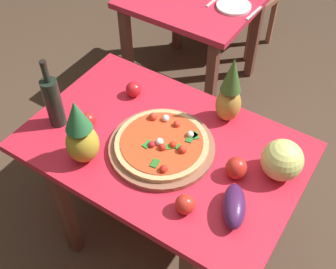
{
  "coord_description": "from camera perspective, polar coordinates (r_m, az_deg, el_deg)",
  "views": [
    {
      "loc": [
        0.69,
        -1.03,
        2.15
      ],
      "look_at": [
        0.01,
        0.02,
        0.79
      ],
      "focal_mm": 45.05,
      "sensor_mm": 36.0,
      "label": 1
    }
  ],
  "objects": [
    {
      "name": "ground_plane",
      "position": [
        2.48,
        -0.51,
        -12.7
      ],
      "size": [
        10.0,
        10.0,
        0.0
      ],
      "primitive_type": "plane",
      "color": "#4C3828"
    },
    {
      "name": "display_table",
      "position": [
        1.95,
        -0.63,
        -3.18
      ],
      "size": [
        1.23,
        0.8,
        0.74
      ],
      "color": "brown",
      "rests_on": "ground_plane"
    },
    {
      "name": "background_table",
      "position": [
        2.97,
        3.55,
        16.26
      ],
      "size": [
        0.84,
        0.77,
        0.74
      ],
      "color": "brown",
      "rests_on": "ground_plane"
    },
    {
      "name": "pizza_board",
      "position": [
        1.85,
        -0.84,
        -1.75
      ],
      "size": [
        0.47,
        0.47,
        0.02
      ],
      "primitive_type": "cylinder",
      "color": "brown",
      "rests_on": "display_table"
    },
    {
      "name": "pizza",
      "position": [
        1.83,
        -0.77,
        -1.2
      ],
      "size": [
        0.41,
        0.41,
        0.05
      ],
      "color": "tan",
      "rests_on": "pizza_board"
    },
    {
      "name": "wine_bottle",
      "position": [
        1.94,
        -15.27,
        4.37
      ],
      "size": [
        0.08,
        0.08,
        0.35
      ],
      "color": "black",
      "rests_on": "display_table"
    },
    {
      "name": "pineapple_left",
      "position": [
        1.9,
        8.36,
        5.54
      ],
      "size": [
        0.12,
        0.12,
        0.35
      ],
      "color": "#AD8336",
      "rests_on": "display_table"
    },
    {
      "name": "pineapple_right",
      "position": [
        1.75,
        -11.74,
        -0.01
      ],
      "size": [
        0.14,
        0.14,
        0.33
      ],
      "color": "#B1982B",
      "rests_on": "display_table"
    },
    {
      "name": "melon",
      "position": [
        1.77,
        15.18,
        -3.36
      ],
      "size": [
        0.17,
        0.17,
        0.17
      ],
      "primitive_type": "sphere",
      "color": "#DCDF76",
      "rests_on": "display_table"
    },
    {
      "name": "bell_pepper",
      "position": [
        1.75,
        9.21,
        -4.5
      ],
      "size": [
        0.09,
        0.09,
        0.1
      ],
      "primitive_type": "ellipsoid",
      "color": "red",
      "rests_on": "display_table"
    },
    {
      "name": "eggplant",
      "position": [
        1.65,
        8.92,
        -9.53
      ],
      "size": [
        0.17,
        0.22,
        0.09
      ],
      "primitive_type": "ellipsoid",
      "rotation": [
        0.0,
        0.0,
        2.02
      ],
      "color": "#451B4A",
      "rests_on": "display_table"
    },
    {
      "name": "tomato_near_board",
      "position": [
        1.64,
        2.33,
        -9.42
      ],
      "size": [
        0.08,
        0.08,
        0.08
      ],
      "primitive_type": "sphere",
      "color": "red",
      "rests_on": "display_table"
    },
    {
      "name": "tomato_beside_pepper",
      "position": [
        2.08,
        -4.69,
        6.12
      ],
      "size": [
        0.08,
        0.08,
        0.08
      ],
      "primitive_type": "sphere",
      "color": "red",
      "rests_on": "display_table"
    },
    {
      "name": "tomato_by_bottle",
      "position": [
        1.97,
        -10.74,
        2.01
      ],
      "size": [
        0.07,
        0.07,
        0.07
      ],
      "primitive_type": "sphere",
      "color": "red",
      "rests_on": "display_table"
    },
    {
      "name": "dinner_plate",
      "position": [
        2.8,
        8.88,
        16.79
      ],
      "size": [
        0.22,
        0.22,
        0.02
      ],
      "primitive_type": "cylinder",
      "color": "white",
      "rests_on": "background_table"
    },
    {
      "name": "fork_utensil",
      "position": [
        2.85,
        6.25,
        17.59
      ],
      "size": [
        0.02,
        0.18,
        0.01
      ],
      "primitive_type": "cube",
      "rotation": [
        0.0,
        0.0,
        -0.03
      ],
      "color": "silver",
      "rests_on": "background_table"
    },
    {
      "name": "knife_utensil",
      "position": [
        2.75,
        11.56,
        15.79
      ],
      "size": [
        0.03,
        0.18,
        0.01
      ],
      "primitive_type": "cube",
      "rotation": [
        0.0,
        0.0,
        -0.07
      ],
      "color": "silver",
      "rests_on": "background_table"
    }
  ]
}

